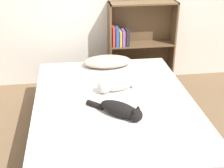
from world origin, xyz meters
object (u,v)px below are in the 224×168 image
bed (114,120)px  cat_light (115,84)px  cat_dark (121,110)px  bookshelf (138,42)px  pillow (107,61)px

bed → cat_light: 0.36m
cat_dark → bookshelf: (0.48, 1.57, 0.07)m
cat_light → bookshelf: (0.47, 1.10, 0.05)m
cat_light → cat_dark: (-0.01, -0.47, -0.02)m
bookshelf → pillow: bearing=-136.2°
pillow → bed: bearing=-92.6°
pillow → cat_dark: cat_dark is taller
bed → bookshelf: (0.51, 1.29, 0.35)m
cat_dark → bookshelf: bearing=113.6°
bed → cat_light: size_ratio=4.07×
pillow → bookshelf: 0.65m
cat_light → cat_dark: 0.47m
cat_dark → bookshelf: size_ratio=0.43×
cat_light → cat_dark: bearing=75.7°
cat_dark → pillow: bearing=129.8°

